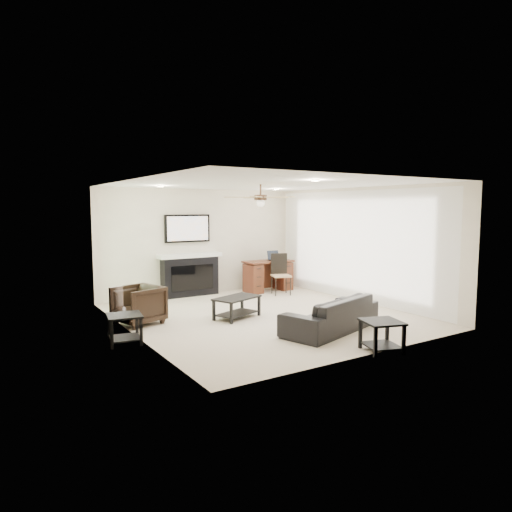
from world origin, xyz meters
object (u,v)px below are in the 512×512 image
object	(u,v)px
sofa	(331,314)
desk	(268,276)
armchair	(138,305)
fireplace_unit	(190,255)
coffee_table	(237,307)

from	to	relation	value
sofa	desk	bearing A→B (deg)	-124.37
armchair	fireplace_unit	xyz separation A→B (m)	(1.86, 1.92, 0.61)
sofa	fireplace_unit	bearing A→B (deg)	-96.32
sofa	desk	world-z (taller)	desk
sofa	armchair	bearing A→B (deg)	-56.19
coffee_table	fireplace_unit	world-z (taller)	fireplace_unit
armchair	fireplace_unit	distance (m)	2.74
fireplace_unit	desk	distance (m)	2.03
coffee_table	desk	bearing A→B (deg)	24.10
sofa	fireplace_unit	size ratio (longest dim) A/B	1.03
armchair	fireplace_unit	bearing A→B (deg)	119.53
armchair	desk	distance (m)	4.04
desk	fireplace_unit	bearing A→B (deg)	166.77
desk	coffee_table	bearing A→B (deg)	-135.56
sofa	desk	distance (m)	3.80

